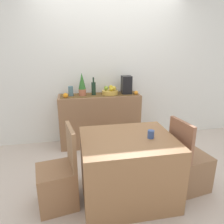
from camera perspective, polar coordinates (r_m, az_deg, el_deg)
ground_plane at (r=3.09m, az=3.27°, el=-15.76°), size 6.40×6.40×0.02m
room_wall_rear at (r=3.75m, az=-0.82°, el=12.48°), size 6.40×0.06×2.70m
sideboard_console at (r=3.66m, az=-3.36°, el=-2.16°), size 1.37×0.42×0.90m
table_runner at (r=3.53m, az=-3.49°, el=4.75°), size 1.29×0.32×0.01m
fruit_bowl at (r=3.55m, az=-0.58°, el=5.43°), size 0.27×0.27×0.06m
apple_left at (r=3.55m, az=-1.60°, el=6.57°), size 0.07×0.07×0.07m
apple_right at (r=3.62m, az=-0.35°, el=6.80°), size 0.08×0.08×0.08m
apple_front at (r=3.48m, az=-0.23°, el=6.28°), size 0.07×0.07×0.07m
apple_center at (r=3.54m, az=0.52°, el=6.55°), size 0.07×0.07×0.07m
wine_bottle at (r=3.50m, az=-5.07°, el=6.47°), size 0.07×0.07×0.30m
coffee_maker at (r=3.59m, az=3.96°, el=7.42°), size 0.16×0.18×0.31m
ceramic_vase at (r=3.49m, az=-11.22°, el=5.60°), size 0.08×0.08×0.16m
potted_plant at (r=3.47m, az=-8.22°, el=7.50°), size 0.12×0.12×0.38m
orange_loose_mid at (r=3.39m, az=-12.63°, el=4.46°), size 0.08×0.08×0.08m
orange_loose_end at (r=3.56m, az=6.62°, el=5.31°), size 0.07×0.07×0.07m
dining_table at (r=2.46m, az=4.23°, el=-14.92°), size 1.02×0.85×0.74m
coffee_cup at (r=2.29m, az=10.60°, el=-6.01°), size 0.07×0.07×0.09m
chair_near_window at (r=2.46m, az=-14.48°, el=-18.35°), size 0.46×0.46×0.90m
chair_by_corner at (r=2.79m, az=20.24°, el=-14.29°), size 0.46×0.46×0.90m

